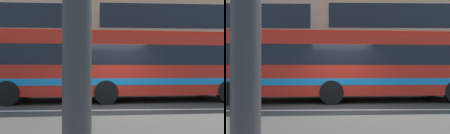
% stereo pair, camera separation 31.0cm
% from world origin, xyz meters
% --- Properties ---
extents(ground_plane, '(160.00, 160.00, 0.00)m').
position_xyz_m(ground_plane, '(0.00, 0.00, 0.00)').
color(ground_plane, '#35332D').
extents(lane_centre_line, '(60.00, 0.16, 0.01)m').
position_xyz_m(lane_centre_line, '(0.00, 0.00, 0.00)').
color(lane_centre_line, silver).
rests_on(lane_centre_line, ground_plane).
extents(hedge_row_far, '(12.11, 1.10, 1.05)m').
position_xyz_m(hedge_row_far, '(2.57, 6.31, 0.52)').
color(hedge_row_far, '#295924').
rests_on(hedge_row_far, ground_plane).
extents(apartment_block_left, '(18.75, 9.17, 10.15)m').
position_xyz_m(apartment_block_left, '(-10.89, 15.02, 5.08)').
color(apartment_block_left, tan).
rests_on(apartment_block_left, ground_plane).
extents(apartment_block_right, '(19.27, 9.17, 10.32)m').
position_xyz_m(apartment_block_right, '(8.13, 15.02, 5.16)').
color(apartment_block_right, tan).
rests_on(apartment_block_right, ground_plane).
extents(transit_bus, '(11.36, 2.95, 3.11)m').
position_xyz_m(transit_bus, '(0.19, 2.48, 1.72)').
color(transit_bus, red).
rests_on(transit_bus, ground_plane).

